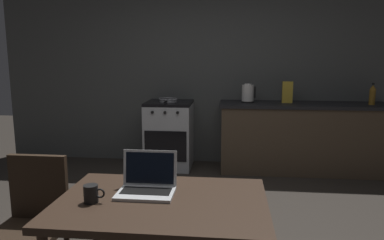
{
  "coord_description": "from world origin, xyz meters",
  "views": [
    {
      "loc": [
        0.34,
        -2.65,
        1.49
      ],
      "look_at": [
        -0.02,
        0.68,
        0.9
      ],
      "focal_mm": 34.28,
      "sensor_mm": 36.0,
      "label": 1
    }
  ],
  "objects_px": {
    "dining_table": "(162,213)",
    "frying_pan": "(168,100)",
    "chair": "(32,218)",
    "laptop": "(147,185)",
    "electric_kettle": "(248,94)",
    "coffee_mug": "(91,194)",
    "cereal_box": "(287,92)",
    "stove_oven": "(169,134)",
    "bottle": "(372,95)"
  },
  "relations": [
    {
      "from": "dining_table",
      "to": "bottle",
      "type": "relative_size",
      "value": 4.26
    },
    {
      "from": "dining_table",
      "to": "laptop",
      "type": "height_order",
      "value": "laptop"
    },
    {
      "from": "bottle",
      "to": "cereal_box",
      "type": "xyz_separation_m",
      "value": [
        -1.02,
        0.07,
        0.01
      ]
    },
    {
      "from": "dining_table",
      "to": "frying_pan",
      "type": "height_order",
      "value": "frying_pan"
    },
    {
      "from": "dining_table",
      "to": "cereal_box",
      "type": "distance_m",
      "value": 3.15
    },
    {
      "from": "chair",
      "to": "cereal_box",
      "type": "relative_size",
      "value": 3.17
    },
    {
      "from": "dining_table",
      "to": "chair",
      "type": "height_order",
      "value": "chair"
    },
    {
      "from": "dining_table",
      "to": "chair",
      "type": "bearing_deg",
      "value": 170.02
    },
    {
      "from": "chair",
      "to": "stove_oven",
      "type": "bearing_deg",
      "value": 83.37
    },
    {
      "from": "chair",
      "to": "cereal_box",
      "type": "distance_m",
      "value": 3.43
    },
    {
      "from": "stove_oven",
      "to": "electric_kettle",
      "type": "relative_size",
      "value": 3.65
    },
    {
      "from": "chair",
      "to": "electric_kettle",
      "type": "distance_m",
      "value": 3.15
    },
    {
      "from": "dining_table",
      "to": "coffee_mug",
      "type": "bearing_deg",
      "value": -167.77
    },
    {
      "from": "stove_oven",
      "to": "bottle",
      "type": "height_order",
      "value": "bottle"
    },
    {
      "from": "chair",
      "to": "electric_kettle",
      "type": "xyz_separation_m",
      "value": [
        1.43,
        2.76,
        0.51
      ]
    },
    {
      "from": "cereal_box",
      "to": "chair",
      "type": "bearing_deg",
      "value": -124.85
    },
    {
      "from": "bottle",
      "to": "coffee_mug",
      "type": "height_order",
      "value": "bottle"
    },
    {
      "from": "dining_table",
      "to": "cereal_box",
      "type": "bearing_deg",
      "value": 69.67
    },
    {
      "from": "chair",
      "to": "frying_pan",
      "type": "xyz_separation_m",
      "value": [
        0.39,
        2.73,
        0.42
      ]
    },
    {
      "from": "stove_oven",
      "to": "cereal_box",
      "type": "distance_m",
      "value": 1.65
    },
    {
      "from": "dining_table",
      "to": "coffee_mug",
      "type": "height_order",
      "value": "coffee_mug"
    },
    {
      "from": "laptop",
      "to": "cereal_box",
      "type": "xyz_separation_m",
      "value": [
        1.19,
        2.83,
        0.27
      ]
    },
    {
      "from": "frying_pan",
      "to": "cereal_box",
      "type": "height_order",
      "value": "cereal_box"
    },
    {
      "from": "chair",
      "to": "cereal_box",
      "type": "xyz_separation_m",
      "value": [
        1.93,
        2.78,
        0.53
      ]
    },
    {
      "from": "chair",
      "to": "laptop",
      "type": "bearing_deg",
      "value": -2.65
    },
    {
      "from": "chair",
      "to": "electric_kettle",
      "type": "height_order",
      "value": "electric_kettle"
    },
    {
      "from": "chair",
      "to": "bottle",
      "type": "distance_m",
      "value": 4.04
    },
    {
      "from": "cereal_box",
      "to": "stove_oven",
      "type": "bearing_deg",
      "value": -179.16
    },
    {
      "from": "bottle",
      "to": "cereal_box",
      "type": "relative_size",
      "value": 0.98
    },
    {
      "from": "chair",
      "to": "dining_table",
      "type": "bearing_deg",
      "value": -8.43
    },
    {
      "from": "frying_pan",
      "to": "coffee_mug",
      "type": "height_order",
      "value": "frying_pan"
    },
    {
      "from": "stove_oven",
      "to": "bottle",
      "type": "bearing_deg",
      "value": -1.06
    },
    {
      "from": "laptop",
      "to": "electric_kettle",
      "type": "relative_size",
      "value": 1.3
    },
    {
      "from": "dining_table",
      "to": "electric_kettle",
      "type": "distance_m",
      "value": 2.99
    },
    {
      "from": "frying_pan",
      "to": "coffee_mug",
      "type": "bearing_deg",
      "value": -88.13
    },
    {
      "from": "stove_oven",
      "to": "electric_kettle",
      "type": "height_order",
      "value": "electric_kettle"
    },
    {
      "from": "dining_table",
      "to": "stove_oven",
      "type": "bearing_deg",
      "value": 98.88
    },
    {
      "from": "bottle",
      "to": "cereal_box",
      "type": "distance_m",
      "value": 1.02
    },
    {
      "from": "chair",
      "to": "frying_pan",
      "type": "height_order",
      "value": "frying_pan"
    },
    {
      "from": "coffee_mug",
      "to": "laptop",
      "type": "bearing_deg",
      "value": 33.5
    },
    {
      "from": "dining_table",
      "to": "cereal_box",
      "type": "relative_size",
      "value": 4.17
    },
    {
      "from": "dining_table",
      "to": "laptop",
      "type": "xyz_separation_m",
      "value": [
        -0.1,
        0.09,
        0.12
      ]
    },
    {
      "from": "electric_kettle",
      "to": "bottle",
      "type": "height_order",
      "value": "bottle"
    },
    {
      "from": "laptop",
      "to": "coffee_mug",
      "type": "distance_m",
      "value": 0.32
    },
    {
      "from": "stove_oven",
      "to": "laptop",
      "type": "distance_m",
      "value": 2.85
    },
    {
      "from": "chair",
      "to": "laptop",
      "type": "xyz_separation_m",
      "value": [
        0.75,
        -0.05,
        0.26
      ]
    },
    {
      "from": "frying_pan",
      "to": "coffee_mug",
      "type": "relative_size",
      "value": 3.62
    },
    {
      "from": "bottle",
      "to": "coffee_mug",
      "type": "relative_size",
      "value": 2.32
    },
    {
      "from": "electric_kettle",
      "to": "coffee_mug",
      "type": "height_order",
      "value": "electric_kettle"
    },
    {
      "from": "laptop",
      "to": "dining_table",
      "type": "bearing_deg",
      "value": -43.45
    }
  ]
}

